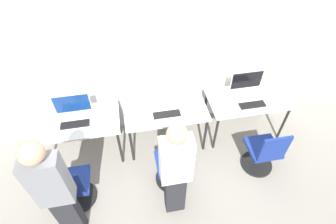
{
  "coord_description": "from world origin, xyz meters",
  "views": [
    {
      "loc": [
        -0.48,
        -2.4,
        3.51
      ],
      "look_at": [
        0.0,
        0.14,
        0.88
      ],
      "focal_mm": 28.0,
      "sensor_mm": 36.0,
      "label": 1
    }
  ],
  "objects_px": {
    "office_chair_center": "(173,168)",
    "mouse_right": "(269,103)",
    "monitor_left": "(72,105)",
    "person_center": "(176,170)",
    "monitor_right": "(246,81)",
    "keyboard_right": "(252,105)",
    "office_chair_left": "(73,188)",
    "mouse_center": "(185,113)",
    "keyboard_center": "(167,114)",
    "mouse_left": "(96,120)",
    "office_chair_right": "(263,153)",
    "person_left": "(55,191)",
    "keyboard_left": "(75,124)",
    "monitor_center": "(163,91)"
  },
  "relations": [
    {
      "from": "office_chair_center",
      "to": "mouse_right",
      "type": "relative_size",
      "value": 9.95
    },
    {
      "from": "monitor_left",
      "to": "person_center",
      "type": "distance_m",
      "value": 1.79
    },
    {
      "from": "person_center",
      "to": "monitor_right",
      "type": "distance_m",
      "value": 1.94
    },
    {
      "from": "monitor_left",
      "to": "monitor_right",
      "type": "xyz_separation_m",
      "value": [
        2.63,
        0.05,
        0.0
      ]
    },
    {
      "from": "monitor_left",
      "to": "keyboard_right",
      "type": "xyz_separation_m",
      "value": [
        2.63,
        -0.29,
        -0.19
      ]
    },
    {
      "from": "mouse_right",
      "to": "office_chair_left",
      "type": "bearing_deg",
      "value": -166.97
    },
    {
      "from": "mouse_center",
      "to": "person_center",
      "type": "bearing_deg",
      "value": -108.88
    },
    {
      "from": "keyboard_center",
      "to": "office_chair_center",
      "type": "bearing_deg",
      "value": -93.69
    },
    {
      "from": "mouse_center",
      "to": "office_chair_center",
      "type": "distance_m",
      "value": 0.82
    },
    {
      "from": "office_chair_center",
      "to": "mouse_left",
      "type": "bearing_deg",
      "value": 142.45
    },
    {
      "from": "mouse_right",
      "to": "office_chair_right",
      "type": "distance_m",
      "value": 0.79
    },
    {
      "from": "keyboard_right",
      "to": "mouse_right",
      "type": "xyz_separation_m",
      "value": [
        0.27,
        -0.01,
        0.01
      ]
    },
    {
      "from": "person_left",
      "to": "office_chair_right",
      "type": "distance_m",
      "value": 2.8
    },
    {
      "from": "keyboard_left",
      "to": "mouse_right",
      "type": "distance_m",
      "value": 2.91
    },
    {
      "from": "keyboard_right",
      "to": "keyboard_center",
      "type": "bearing_deg",
      "value": 178.06
    },
    {
      "from": "keyboard_center",
      "to": "person_center",
      "type": "xyz_separation_m",
      "value": [
        -0.09,
        -1.05,
        0.17
      ]
    },
    {
      "from": "person_center",
      "to": "monitor_right",
      "type": "relative_size",
      "value": 3.25
    },
    {
      "from": "mouse_right",
      "to": "keyboard_center",
      "type": "bearing_deg",
      "value": 178.12
    },
    {
      "from": "mouse_center",
      "to": "monitor_right",
      "type": "relative_size",
      "value": 0.18
    },
    {
      "from": "office_chair_right",
      "to": "person_left",
      "type": "bearing_deg",
      "value": -171.11
    },
    {
      "from": "office_chair_left",
      "to": "keyboard_center",
      "type": "relative_size",
      "value": 2.22
    },
    {
      "from": "keyboard_center",
      "to": "mouse_left",
      "type": "bearing_deg",
      "value": 176.02
    },
    {
      "from": "mouse_center",
      "to": "mouse_left",
      "type": "bearing_deg",
      "value": 175.62
    },
    {
      "from": "monitor_center",
      "to": "monitor_right",
      "type": "distance_m",
      "value": 1.32
    },
    {
      "from": "monitor_left",
      "to": "monitor_center",
      "type": "xyz_separation_m",
      "value": [
        1.32,
        0.07,
        0.0
      ]
    },
    {
      "from": "mouse_center",
      "to": "person_center",
      "type": "relative_size",
      "value": 0.05
    },
    {
      "from": "keyboard_right",
      "to": "mouse_left",
      "type": "bearing_deg",
      "value": 177.16
    },
    {
      "from": "keyboard_center",
      "to": "person_left",
      "type": "bearing_deg",
      "value": -141.57
    },
    {
      "from": "office_chair_left",
      "to": "mouse_left",
      "type": "bearing_deg",
      "value": 66.51
    },
    {
      "from": "monitor_center",
      "to": "mouse_right",
      "type": "distance_m",
      "value": 1.64
    },
    {
      "from": "mouse_right",
      "to": "monitor_right",
      "type": "bearing_deg",
      "value": 128.3
    },
    {
      "from": "office_chair_left",
      "to": "office_chair_center",
      "type": "distance_m",
      "value": 1.34
    },
    {
      "from": "mouse_right",
      "to": "monitor_left",
      "type": "bearing_deg",
      "value": 174.15
    },
    {
      "from": "office_chair_center",
      "to": "monitor_right",
      "type": "xyz_separation_m",
      "value": [
        1.36,
        0.98,
        0.57
      ]
    },
    {
      "from": "keyboard_left",
      "to": "keyboard_right",
      "type": "bearing_deg",
      "value": -1.93
    },
    {
      "from": "monitor_center",
      "to": "keyboard_right",
      "type": "distance_m",
      "value": 1.38
    },
    {
      "from": "mouse_center",
      "to": "office_chair_right",
      "type": "height_order",
      "value": "office_chair_right"
    },
    {
      "from": "person_left",
      "to": "keyboard_right",
      "type": "xyz_separation_m",
      "value": [
        2.71,
        1.06,
        -0.24
      ]
    },
    {
      "from": "person_left",
      "to": "keyboard_right",
      "type": "relative_size",
      "value": 4.4
    },
    {
      "from": "office_chair_left",
      "to": "mouse_center",
      "type": "height_order",
      "value": "office_chair_left"
    },
    {
      "from": "keyboard_center",
      "to": "person_center",
      "type": "distance_m",
      "value": 1.07
    },
    {
      "from": "keyboard_center",
      "to": "mouse_right",
      "type": "bearing_deg",
      "value": -1.88
    },
    {
      "from": "office_chair_left",
      "to": "office_chair_right",
      "type": "height_order",
      "value": "same"
    },
    {
      "from": "keyboard_left",
      "to": "monitor_center",
      "type": "distance_m",
      "value": 1.36
    },
    {
      "from": "mouse_left",
      "to": "keyboard_center",
      "type": "distance_m",
      "value": 1.03
    },
    {
      "from": "office_chair_center",
      "to": "person_left",
      "type": "bearing_deg",
      "value": -162.74
    },
    {
      "from": "keyboard_left",
      "to": "office_chair_right",
      "type": "relative_size",
      "value": 0.45
    },
    {
      "from": "mouse_right",
      "to": "office_chair_center",
      "type": "bearing_deg",
      "value": -158.76
    },
    {
      "from": "person_left",
      "to": "mouse_center",
      "type": "relative_size",
      "value": 19.67
    },
    {
      "from": "office_chair_left",
      "to": "office_chair_center",
      "type": "xyz_separation_m",
      "value": [
        1.34,
        0.05,
        0.0
      ]
    }
  ]
}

